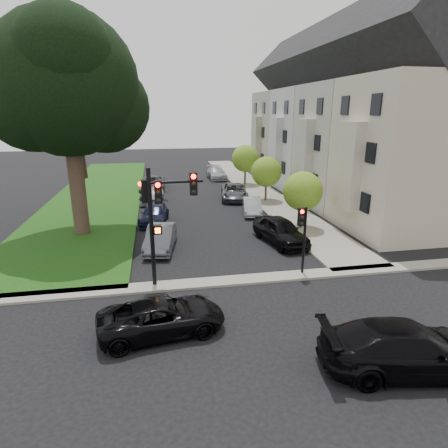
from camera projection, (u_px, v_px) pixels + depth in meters
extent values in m
plane|color=black|center=(245.00, 302.00, 16.05)|extent=(140.00, 140.00, 0.00)
cube|color=#164312|center=(100.00, 193.00, 37.05)|extent=(8.00, 44.00, 0.12)
cube|color=gray|center=(254.00, 187.00, 39.80)|extent=(3.50, 44.00, 0.12)
cube|color=gray|center=(235.00, 280.00, 17.91)|extent=(60.00, 1.00, 0.12)
cube|color=#B5A790|center=(404.00, 157.00, 24.31)|extent=(7.00, 7.40, 10.00)
cube|color=black|center=(422.00, 30.00, 22.15)|extent=(7.00, 7.55, 7.00)
cube|color=#B5A790|center=(349.00, 166.00, 23.79)|extent=(0.70, 2.20, 5.50)
cube|color=black|center=(355.00, 150.00, 23.55)|extent=(0.08, 3.60, 6.00)
cube|color=#A9A698|center=(347.00, 146.00, 31.37)|extent=(7.00, 7.40, 10.00)
cube|color=black|center=(357.00, 49.00, 29.21)|extent=(7.00, 7.55, 7.00)
cube|color=#A9A698|center=(304.00, 153.00, 30.85)|extent=(0.70, 2.20, 5.50)
cube|color=black|center=(308.00, 141.00, 30.61)|extent=(0.08, 3.60, 6.00)
cube|color=#ABABAB|center=(312.00, 140.00, 38.43)|extent=(7.00, 7.40, 10.00)
cube|color=black|center=(317.00, 61.00, 36.27)|extent=(7.00, 7.55, 7.00)
cube|color=#ABABAB|center=(275.00, 146.00, 37.91)|extent=(0.70, 2.20, 5.50)
cube|color=black|center=(279.00, 135.00, 37.67)|extent=(0.08, 3.60, 6.00)
cube|color=gray|center=(287.00, 136.00, 45.49)|extent=(7.00, 7.40, 10.00)
cube|color=black|center=(290.00, 70.00, 43.33)|extent=(7.00, 7.55, 7.00)
cube|color=gray|center=(256.00, 140.00, 44.97)|extent=(0.70, 2.20, 5.50)
cube|color=black|center=(259.00, 132.00, 44.73)|extent=(0.08, 3.60, 6.00)
cylinder|color=#3E291D|center=(77.00, 181.00, 23.85)|extent=(0.99, 0.99, 7.16)
sphere|color=black|center=(66.00, 84.00, 22.17)|extent=(8.60, 8.60, 8.60)
sphere|color=black|center=(104.00, 108.00, 23.75)|extent=(5.73, 5.73, 5.73)
sphere|color=black|center=(33.00, 99.00, 21.70)|extent=(6.09, 6.09, 6.09)
sphere|color=black|center=(64.00, 55.00, 20.17)|extent=(5.37, 5.37, 5.37)
sphere|color=black|center=(52.00, 54.00, 23.01)|extent=(5.01, 5.01, 5.01)
cylinder|color=#3E291D|center=(301.00, 216.00, 25.66)|extent=(0.19, 0.19, 1.91)
sphere|color=#45841B|center=(303.00, 191.00, 25.16)|extent=(2.67, 2.67, 2.67)
cylinder|color=#3E291D|center=(266.00, 191.00, 33.63)|extent=(0.19, 0.19, 1.92)
sphere|color=#45841B|center=(266.00, 172.00, 33.13)|extent=(2.69, 2.69, 2.69)
cylinder|color=#3E291D|center=(245.00, 176.00, 41.07)|extent=(0.21, 0.21, 2.09)
sphere|color=#45841B|center=(245.00, 159.00, 40.53)|extent=(2.93, 2.93, 2.93)
cylinder|color=black|center=(152.00, 230.00, 16.66)|extent=(0.20, 0.20, 5.53)
cylinder|color=black|center=(176.00, 182.00, 16.24)|extent=(2.34, 0.22, 0.13)
cube|color=black|center=(158.00, 192.00, 16.23)|extent=(0.33, 0.29, 1.01)
cube|color=black|center=(193.00, 184.00, 16.41)|extent=(0.33, 0.29, 1.01)
cube|color=black|center=(145.00, 191.00, 16.38)|extent=(0.29, 0.33, 1.01)
sphere|color=#FF0C05|center=(158.00, 185.00, 15.98)|extent=(0.21, 0.21, 0.21)
sphere|color=black|center=(159.00, 201.00, 16.18)|extent=(0.21, 0.21, 0.21)
cube|color=black|center=(158.00, 230.00, 16.70)|extent=(0.38, 0.28, 0.40)
cube|color=#FF5905|center=(158.00, 231.00, 16.56)|extent=(0.23, 0.03, 0.23)
cylinder|color=black|center=(304.00, 242.00, 18.22)|extent=(0.15, 0.15, 3.46)
cube|color=black|center=(301.00, 217.00, 17.81)|extent=(0.31, 0.28, 0.87)
sphere|color=#FF0C05|center=(303.00, 212.00, 17.60)|extent=(0.18, 0.18, 0.18)
imported|color=black|center=(162.00, 317.00, 13.63)|extent=(4.88, 2.79, 1.28)
imported|color=black|center=(407.00, 348.00, 11.60)|extent=(5.70, 3.02, 1.57)
imported|color=black|center=(280.00, 231.00, 22.98)|extent=(2.76, 4.98, 1.60)
imported|color=#999BA0|center=(252.00, 206.00, 29.57)|extent=(2.02, 4.04, 1.27)
imported|color=#3F4247|center=(234.00, 192.00, 34.52)|extent=(3.15, 5.41, 1.42)
imported|color=#999BA0|center=(217.00, 173.00, 45.02)|extent=(2.04, 4.91, 1.42)
imported|color=#3F4247|center=(161.00, 238.00, 21.97)|extent=(2.15, 4.48, 1.42)
imported|color=black|center=(154.00, 214.00, 27.27)|extent=(2.45, 4.64, 1.28)
imported|color=#999BA0|center=(152.00, 195.00, 33.15)|extent=(2.36, 4.22, 1.36)
imported|color=#3F4247|center=(153.00, 183.00, 38.94)|extent=(2.49, 5.02, 1.37)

